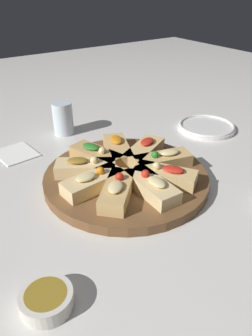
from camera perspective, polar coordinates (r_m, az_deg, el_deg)
name	(u,v)px	position (r m, az deg, el deg)	size (l,w,h in m)	color
ground_plane	(126,182)	(0.78, 0.00, -2.41)	(3.00, 3.00, 0.00)	silver
serving_board	(126,178)	(0.77, 0.00, -1.71)	(0.39, 0.39, 0.02)	brown
focaccia_slice_0	(150,186)	(0.69, 4.26, -3.20)	(0.14, 0.06, 0.05)	#E5C689
focaccia_slice_1	(165,175)	(0.74, 6.86, -1.26)	(0.14, 0.12, 0.05)	#DBB775
focaccia_slice_2	(163,160)	(0.79, 6.41, 1.33)	(0.09, 0.15, 0.05)	tan
focaccia_slice_3	(144,151)	(0.83, 3.18, 2.99)	(0.11, 0.15, 0.04)	#DBB775
focaccia_slice_4	(118,149)	(0.84, -1.45, 3.30)	(0.15, 0.10, 0.04)	tan
focaccia_slice_5	(96,155)	(0.81, -5.23, 2.21)	(0.15, 0.09, 0.05)	tan
focaccia_slice_6	(85,168)	(0.76, -7.09, 0.06)	(0.12, 0.14, 0.05)	#E5C689
focaccia_slice_7	(93,182)	(0.71, -5.79, -2.40)	(0.07, 0.14, 0.05)	#E5C689
focaccia_slice_8	(117,190)	(0.68, -1.50, -3.85)	(0.13, 0.14, 0.05)	tan
plate_left	(206,127)	(1.08, 13.84, 7.02)	(0.18, 0.18, 0.02)	white
water_glass	(64,118)	(1.02, -10.77, 8.53)	(0.06, 0.06, 0.10)	silver
napkin_stack	(16,153)	(0.95, -18.60, 2.51)	(0.11, 0.09, 0.01)	white
dipping_bowl	(47,299)	(0.53, -13.67, -21.34)	(0.08, 0.08, 0.03)	silver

